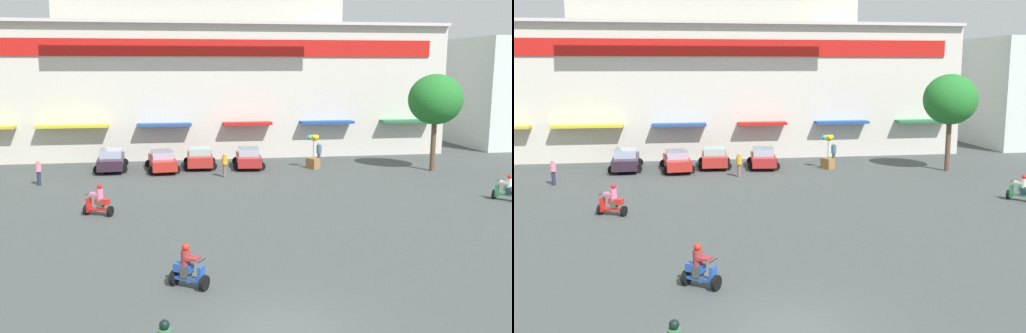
# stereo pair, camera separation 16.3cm
# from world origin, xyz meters

# --- Properties ---
(ground_plane) EXTENTS (128.00, 128.00, 0.00)m
(ground_plane) POSITION_xyz_m (0.00, 13.00, 0.00)
(ground_plane) COLOR #444B4A
(colonial_building) EXTENTS (39.92, 14.50, 21.43)m
(colonial_building) POSITION_xyz_m (-0.00, 35.27, 9.00)
(colonial_building) COLOR beige
(colonial_building) RESTS_ON ground
(plaza_tree_1) EXTENTS (3.77, 3.47, 6.76)m
(plaza_tree_1) POSITION_xyz_m (15.52, 22.63, 4.99)
(plaza_tree_1) COLOR brown
(plaza_tree_1) RESTS_ON ground
(parked_car_0) EXTENTS (2.41, 4.56, 1.50)m
(parked_car_0) POSITION_xyz_m (-6.89, 26.38, 0.76)
(parked_car_0) COLOR #2C1C2A
(parked_car_0) RESTS_ON ground
(parked_car_1) EXTENTS (2.54, 4.62, 1.42)m
(parked_car_1) POSITION_xyz_m (-3.31, 25.61, 0.73)
(parked_car_1) COLOR red
(parked_car_1) RESTS_ON ground
(parked_car_2) EXTENTS (2.47, 3.88, 1.47)m
(parked_car_2) POSITION_xyz_m (-0.61, 26.44, 0.75)
(parked_car_2) COLOR #B02924
(parked_car_2) RESTS_ON ground
(parked_car_3) EXTENTS (2.50, 4.01, 1.45)m
(parked_car_3) POSITION_xyz_m (2.87, 25.90, 0.74)
(parked_car_3) COLOR #AE2525
(parked_car_3) RESTS_ON ground
(scooter_rider_0) EXTENTS (1.37, 1.15, 1.52)m
(scooter_rider_0) POSITION_xyz_m (-2.40, 3.55, 0.62)
(scooter_rider_0) COLOR black
(scooter_rider_0) RESTS_ON ground
(scooter_rider_1) EXTENTS (1.53, 1.06, 1.59)m
(scooter_rider_1) POSITION_xyz_m (-6.38, 13.62, 0.66)
(scooter_rider_1) COLOR black
(scooter_rider_1) RESTS_ON ground
(scooter_rider_2) EXTENTS (1.33, 1.38, 1.47)m
(scooter_rider_2) POSITION_xyz_m (15.39, 13.41, 0.61)
(scooter_rider_2) COLOR black
(scooter_rider_2) RESTS_ON ground
(pedestrian_0) EXTENTS (0.42, 0.42, 1.60)m
(pedestrian_0) POSITION_xyz_m (-10.84, 21.70, 0.90)
(pedestrian_0) COLOR #282D44
(pedestrian_0) RESTS_ON ground
(pedestrian_1) EXTENTS (0.52, 0.52, 1.66)m
(pedestrian_1) POSITION_xyz_m (8.34, 26.55, 0.94)
(pedestrian_1) COLOR #47453F
(pedestrian_1) RESTS_ON ground
(pedestrian_2) EXTENTS (0.52, 0.52, 1.62)m
(pedestrian_2) POSITION_xyz_m (0.80, 22.57, 0.92)
(pedestrian_2) COLOR #786152
(pedestrian_2) RESTS_ON ground
(balloon_vendor_cart) EXTENTS (0.94, 1.07, 2.48)m
(balloon_vendor_cart) POSITION_xyz_m (7.43, 24.80, 1.17)
(balloon_vendor_cart) COLOR olive
(balloon_vendor_cart) RESTS_ON ground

